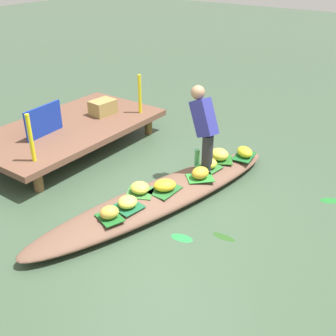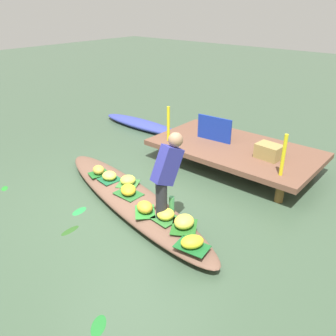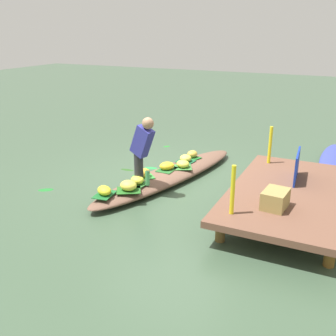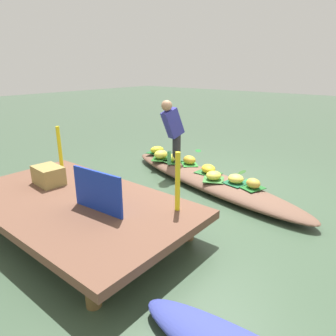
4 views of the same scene
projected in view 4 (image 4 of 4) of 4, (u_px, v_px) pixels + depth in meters
name	position (u px, v px, depth m)	size (l,w,h in m)	color
canal_water	(207.00, 186.00, 5.46)	(40.00, 40.00, 0.00)	#3A513B
dock_platform	(74.00, 204.00, 3.92)	(3.20, 1.80, 0.42)	brown
vendor_boat	(207.00, 180.00, 5.42)	(4.11, 0.76, 0.22)	brown
leaf_mat_0	(235.00, 183.00, 4.97)	(0.33, 0.33, 0.01)	#185935
banana_bunch_0	(236.00, 179.00, 4.95)	(0.23, 0.25, 0.14)	#F2DE51
leaf_mat_1	(173.00, 161.00, 6.08)	(0.33, 0.32, 0.01)	#2E6C2E
banana_bunch_1	(173.00, 158.00, 6.06)	(0.23, 0.25, 0.15)	yellow
leaf_mat_2	(208.00, 173.00, 5.43)	(0.42, 0.31, 0.01)	#246129
banana_bunch_2	(208.00, 169.00, 5.41)	(0.30, 0.24, 0.15)	yellow
leaf_mat_3	(161.00, 159.00, 6.27)	(0.41, 0.34, 0.01)	#246020
banana_bunch_3	(161.00, 154.00, 6.24)	(0.29, 0.26, 0.18)	#E7D348
leaf_mat_4	(189.00, 164.00, 5.92)	(0.37, 0.28, 0.01)	#2E8430
banana_bunch_4	(189.00, 160.00, 5.90)	(0.26, 0.22, 0.17)	gold
leaf_mat_5	(253.00, 188.00, 4.77)	(0.33, 0.26, 0.01)	#1C6023
banana_bunch_5	(253.00, 183.00, 4.75)	(0.24, 0.20, 0.15)	gold
leaf_mat_6	(157.00, 153.00, 6.66)	(0.42, 0.28, 0.01)	#195D27
banana_bunch_6	(157.00, 150.00, 6.64)	(0.30, 0.21, 0.15)	yellow
leaf_mat_7	(213.00, 180.00, 5.12)	(0.34, 0.33, 0.01)	#377333
banana_bunch_7	(214.00, 175.00, 5.09)	(0.25, 0.26, 0.15)	#EADD49
vendor_person	(173.00, 128.00, 5.77)	(0.28, 0.49, 1.22)	#28282D
water_bottle	(169.00, 158.00, 5.88)	(0.08, 0.08, 0.26)	#4AA762
market_banner	(98.00, 191.00, 3.52)	(0.75, 0.03, 0.49)	#15309E
railing_post_west	(178.00, 182.00, 3.51)	(0.06, 0.06, 0.71)	yellow
railing_post_east	(60.00, 148.00, 4.95)	(0.06, 0.06, 0.71)	yellow
produce_crate	(48.00, 175.00, 4.38)	(0.44, 0.32, 0.26)	olive
drifting_plant_0	(248.00, 181.00, 5.66)	(0.28, 0.14, 0.01)	#24883D
drifting_plant_1	(242.00, 172.00, 6.15)	(0.30, 0.11, 0.01)	#264E1C
drifting_plant_3	(198.00, 151.00, 7.69)	(0.28, 0.15, 0.01)	#1E6E28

